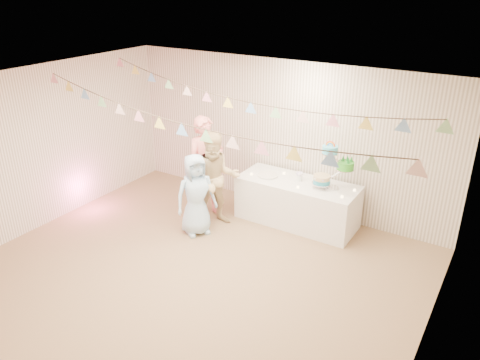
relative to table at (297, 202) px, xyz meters
The scene contains 24 objects.
floor 2.13m from the table, 105.38° to the right, with size 6.00×6.00×0.00m, color brown.
ceiling 3.06m from the table, 105.38° to the right, with size 6.00×6.00×0.00m, color white.
back_wall 1.18m from the table, 139.64° to the left, with size 6.00×6.00×0.00m, color silver.
front_wall 4.65m from the table, 97.02° to the right, with size 6.00×6.00×0.00m, color silver.
left_wall 4.20m from the table, 150.33° to the right, with size 5.00×5.00×0.00m, color silver.
right_wall 3.31m from the table, 39.68° to the right, with size 5.00×5.00×0.00m, color silver.
table is the anchor object (origin of this frame).
cake_stand 0.93m from the table, ahead, with size 0.65×0.38×0.73m, color silver, non-canonical shape.
cake_bottom 0.61m from the table, ahead, with size 0.31×0.31×0.15m, color teal, non-canonical shape.
cake_middle 1.05m from the table, 10.86° to the left, with size 0.27×0.27×0.22m, color green, non-canonical shape.
cake_top_tier 1.12m from the table, ahead, with size 0.25×0.25×0.19m, color #44B8D7, non-canonical shape.
platter 0.67m from the table, behind, with size 0.34×0.34×0.02m, color white.
posy 0.46m from the table, 90.40° to the left, with size 0.14×0.14×0.16m, color white, non-canonical shape.
person_adult_a 1.64m from the table, 160.35° to the right, with size 0.64×0.42×1.75m, color #F58480.
person_adult_b 1.41m from the table, 146.21° to the right, with size 0.78×0.61×1.61m, color #D8B884.
person_child 1.71m from the table, 136.33° to the right, with size 0.66×0.43×1.34m, color #ACD4F4.
bunting_back 2.25m from the table, 121.04° to the right, with size 5.60×1.10×0.40m, color pink, non-canonical shape.
bunting_front 3.01m from the table, 104.06° to the right, with size 5.60×0.90×0.36m, color #72A5E5, non-canonical shape.
tealight_0 0.90m from the table, 169.38° to the right, with size 0.04×0.04×0.03m, color #FFD88C.
tealight_1 0.55m from the table, 152.78° to the left, with size 0.04×0.04×0.03m, color #FFD88C.
tealight_2 0.46m from the table, 65.56° to the right, with size 0.04×0.04×0.03m, color #FFD88C.
tealight_3 0.57m from the table, 32.15° to the left, with size 0.04×0.04×0.03m, color #FFD88C.
tealight_4 0.92m from the table, 12.38° to the right, with size 0.04×0.04×0.03m, color #FFD88C.
tealight_5 0.99m from the table, ahead, with size 0.04×0.04×0.03m, color #FFD88C.
Camera 1 is at (3.44, -4.40, 3.85)m, focal length 35.00 mm.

